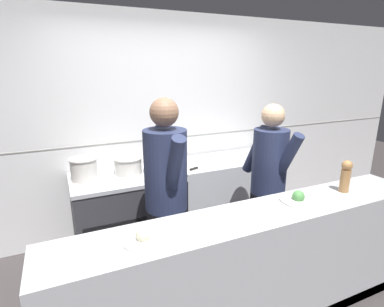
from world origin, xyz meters
name	(u,v)px	position (x,y,z in m)	size (l,w,h in m)	color
ground_plane	(225,300)	(0.00, 0.00, 0.00)	(14.00, 14.00, 0.00)	#383333
wall_back_tiled	(163,126)	(0.00, 1.56, 1.30)	(8.00, 0.06, 2.60)	white
oven_range	(128,212)	(-0.57, 1.16, 0.44)	(1.15, 0.71, 0.88)	#38383D
prep_counter	(225,193)	(0.66, 1.16, 0.45)	(1.30, 0.65, 0.90)	#B7BABF
pass_counter	(255,270)	(0.09, -0.28, 0.48)	(3.03, 0.45, 0.97)	#B7BABF
stock_pot	(84,168)	(-0.99, 1.21, 1.00)	(0.28, 0.28, 0.23)	beige
sauce_pot	(128,165)	(-0.53, 1.21, 0.97)	(0.31, 0.31, 0.18)	beige
braising_pot	(158,164)	(-0.22, 1.13, 0.96)	(0.30, 0.30, 0.16)	#2D2D33
chefs_knife	(201,167)	(0.24, 1.00, 0.91)	(0.39, 0.16, 0.02)	#B7BABF
plated_dish_main	(143,238)	(-0.78, -0.29, 0.99)	(0.26, 0.26, 0.09)	white
plated_dish_appetiser	(298,199)	(0.49, -0.25, 0.99)	(0.28, 0.28, 0.10)	white
pepper_mill	(346,175)	(0.98, -0.25, 1.11)	(0.09, 0.09, 0.28)	#AD7A47
chef_head_cook	(166,191)	(-0.40, 0.35, 0.98)	(0.37, 0.77, 1.76)	black
chef_sous	(268,178)	(0.67, 0.35, 0.93)	(0.38, 0.73, 1.66)	black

